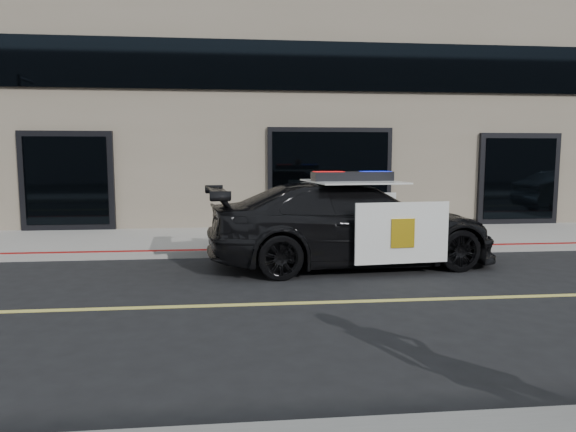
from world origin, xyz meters
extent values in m
plane|color=black|center=(0.00, 0.00, 0.00)|extent=(120.00, 120.00, 0.00)
cube|color=gray|center=(0.00, 5.25, 0.07)|extent=(60.00, 3.50, 0.15)
cube|color=#756856|center=(0.00, 10.50, 6.00)|extent=(60.00, 7.00, 12.00)
imported|color=black|center=(-1.40, 2.51, 0.80)|extent=(3.28, 5.93, 1.60)
cube|color=white|center=(-0.76, 1.42, 0.77)|extent=(1.70, 0.20, 1.06)
cube|color=white|center=(-0.98, 3.70, 0.77)|extent=(1.70, 0.20, 1.06)
cube|color=white|center=(-1.40, 2.51, 1.61)|extent=(1.77, 2.06, 0.03)
cube|color=gold|center=(-0.76, 1.39, 0.77)|extent=(0.43, 0.05, 0.51)
cube|color=black|center=(-1.40, 2.51, 1.70)|extent=(1.56, 0.54, 0.19)
cube|color=red|center=(-1.87, 2.47, 1.72)|extent=(0.56, 0.39, 0.17)
cube|color=#0C19CC|center=(-0.94, 2.56, 1.72)|extent=(0.56, 0.39, 0.17)
cylinder|color=silver|center=(-3.92, 3.97, 0.19)|extent=(0.33, 0.33, 0.07)
cylinder|color=silver|center=(-3.92, 3.97, 0.45)|extent=(0.24, 0.24, 0.46)
cylinder|color=silver|center=(-3.92, 3.97, 0.70)|extent=(0.28, 0.28, 0.05)
sphere|color=silver|center=(-3.92, 3.97, 0.75)|extent=(0.21, 0.21, 0.21)
cylinder|color=silver|center=(-3.92, 3.97, 0.84)|extent=(0.06, 0.06, 0.06)
cylinder|color=silver|center=(-3.92, 4.13, 0.52)|extent=(0.12, 0.11, 0.12)
cylinder|color=silver|center=(-3.92, 3.82, 0.52)|extent=(0.12, 0.11, 0.12)
cylinder|color=silver|center=(-3.92, 3.79, 0.45)|extent=(0.16, 0.13, 0.16)
camera|label=1|loc=(-3.62, -7.05, 2.07)|focal=32.00mm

